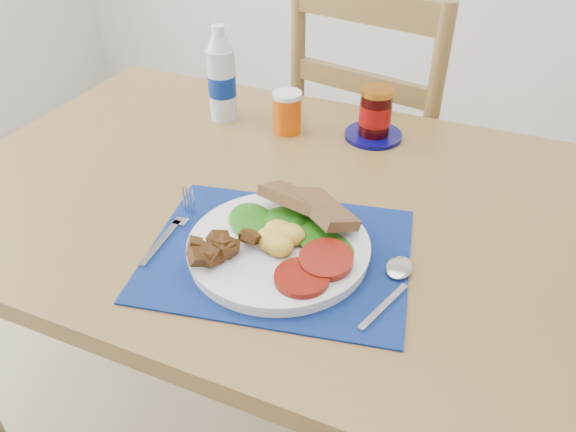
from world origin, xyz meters
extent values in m
cube|color=brown|center=(0.00, 0.20, 0.73)|extent=(1.40, 0.90, 0.04)
cylinder|color=brown|center=(-0.64, 0.59, 0.35)|extent=(0.06, 0.06, 0.71)
cube|color=brown|center=(0.02, 0.91, 0.47)|extent=(0.54, 0.52, 0.04)
cylinder|color=brown|center=(0.26, 1.06, 0.23)|extent=(0.04, 0.04, 0.45)
cylinder|color=brown|center=(-0.14, 1.14, 0.23)|extent=(0.04, 0.04, 0.45)
cylinder|color=brown|center=(0.18, 0.68, 0.23)|extent=(0.04, 0.04, 0.45)
cylinder|color=brown|center=(-0.21, 0.76, 0.23)|extent=(0.04, 0.04, 0.45)
cube|color=brown|center=(-0.02, 0.71, 0.98)|extent=(0.42, 0.11, 0.53)
cube|color=#040433|center=(0.05, 0.02, 0.75)|extent=(0.49, 0.42, 0.00)
cylinder|color=silver|center=(0.05, 0.02, 0.76)|extent=(0.30, 0.30, 0.02)
ellipsoid|color=gold|center=(0.06, 0.02, 0.79)|extent=(0.07, 0.07, 0.03)
cylinder|color=maroon|center=(0.13, -0.02, 0.78)|extent=(0.09, 0.09, 0.01)
ellipsoid|color=#0F4408|center=(0.06, 0.07, 0.78)|extent=(0.16, 0.10, 0.02)
cube|color=brown|center=(0.07, 0.11, 0.81)|extent=(0.14, 0.11, 0.04)
cube|color=#B2B5BA|center=(-0.15, -0.03, 0.76)|extent=(0.02, 0.13, 0.00)
cube|color=#B2B5BA|center=(-0.15, 0.05, 0.76)|extent=(0.03, 0.07, 0.00)
cube|color=#B2B5BA|center=(0.25, -0.03, 0.76)|extent=(0.05, 0.12, 0.00)
ellipsoid|color=#B2B5BA|center=(0.25, 0.06, 0.76)|extent=(0.04, 0.06, 0.01)
cylinder|color=#ADBFCC|center=(-0.28, 0.45, 0.83)|extent=(0.07, 0.07, 0.17)
cylinder|color=navy|center=(-0.28, 0.45, 0.83)|extent=(0.07, 0.07, 0.05)
cone|color=#ADBFCC|center=(-0.28, 0.45, 0.94)|extent=(0.06, 0.06, 0.04)
cylinder|color=white|center=(-0.28, 0.45, 0.97)|extent=(0.03, 0.03, 0.02)
cylinder|color=#C04705|center=(-0.11, 0.45, 0.80)|extent=(0.07, 0.07, 0.09)
cylinder|color=#06044C|center=(0.08, 0.50, 0.76)|extent=(0.13, 0.13, 0.01)
cylinder|color=black|center=(0.08, 0.50, 0.81)|extent=(0.07, 0.07, 0.10)
cylinder|color=maroon|center=(0.08, 0.50, 0.81)|extent=(0.07, 0.07, 0.05)
cylinder|color=#BF731F|center=(0.08, 0.50, 0.86)|extent=(0.08, 0.08, 0.01)
camera|label=1|loc=(0.36, -0.64, 1.36)|focal=35.00mm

